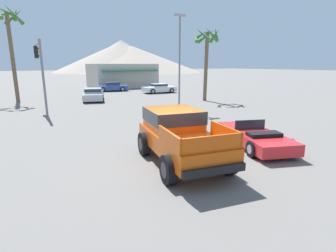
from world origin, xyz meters
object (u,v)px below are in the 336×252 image
Objects in this scene: palm_tree_tall at (9,32)px; palm_tree_short at (206,46)px; red_convertible_car at (255,137)px; orange_pickup_truck at (179,133)px; parked_car_silver at (93,94)px; street_lamp_post at (180,53)px; parked_car_white at (159,88)px; traffic_light_main at (40,63)px; parked_car_blue at (112,87)px.

palm_tree_tall is 1.24× the size of palm_tree_short.
palm_tree_tall is (-8.60, 22.00, 6.08)m from red_convertible_car.
orange_pickup_truck is 18.71m from parked_car_silver.
red_convertible_car is 18.92m from parked_car_silver.
street_lamp_post reaches higher than parked_car_silver.
parked_car_silver is at bearing -25.70° from palm_tree_tall.
palm_tree_short is (16.25, -8.96, -1.23)m from palm_tree_tall.
orange_pickup_truck reaches higher than parked_car_silver.
orange_pickup_truck is 24.34m from parked_car_white.
parked_car_white is 0.83× the size of traffic_light_main.
parked_car_blue is at bearing 89.42° from street_lamp_post.
red_convertible_car is 1.08× the size of parked_car_white.
parked_car_blue is 1.03× the size of parked_car_white.
traffic_light_main is 0.72× the size of street_lamp_post.
parked_car_white is (11.22, 21.59, -0.49)m from orange_pickup_truck.
parked_car_blue is 16.92m from traffic_light_main.
parked_car_silver is 1.07× the size of parked_car_white.
parked_car_blue is 9.54m from parked_car_silver.
parked_car_white is at bearing -0.68° from palm_tree_tall.
palm_tree_tall is (-4.66, 21.78, 5.41)m from orange_pickup_truck.
palm_tree_short is (9.63, -5.77, 4.63)m from parked_car_silver.
traffic_light_main reaches higher than orange_pickup_truck.
palm_tree_tall is at bearing 151.13° from palm_tree_short.
parked_car_silver is (-4.82, -8.23, 0.02)m from parked_car_blue.
traffic_light_main is at bearing 177.49° from palm_tree_short.
parked_car_silver is at bearing 149.06° from palm_tree_short.
palm_tree_short reaches higher than traffic_light_main.
parked_car_blue is 13.81m from palm_tree_tall.
red_convertible_car is at bearing -104.63° from street_lamp_post.
traffic_light_main is 0.60× the size of palm_tree_tall.
street_lamp_post is at bearing -169.12° from parked_car_blue.
parked_car_silver is 0.64× the size of street_lamp_post.
red_convertible_car is 15.76m from traffic_light_main.
palm_tree_tall reaches higher than orange_pickup_truck.
palm_tree_short reaches higher than parked_car_silver.
orange_pickup_truck is 1.09× the size of parked_car_silver.
traffic_light_main is 10.39m from street_lamp_post.
palm_tree_tall reaches higher than palm_tree_short.
palm_tree_tall is at bearing 10.28° from traffic_light_main.
palm_tree_tall is at bearing 171.21° from parked_car_silver.
traffic_light_main reaches higher than parked_car_silver.
palm_tree_short is at bearing -14.03° from parked_car_silver.
orange_pickup_truck is at bearing -123.53° from street_lamp_post.
red_convertible_car is (3.94, -0.21, -0.66)m from orange_pickup_truck.
orange_pickup_truck is 4.00m from red_convertible_car.
street_lamp_post reaches higher than traffic_light_main.
street_lamp_post reaches higher than parked_car_white.
red_convertible_car is at bearing -67.05° from parked_car_silver.
red_convertible_car is 0.67× the size of palm_tree_short.
traffic_light_main is at bearing -117.96° from parked_car_silver.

